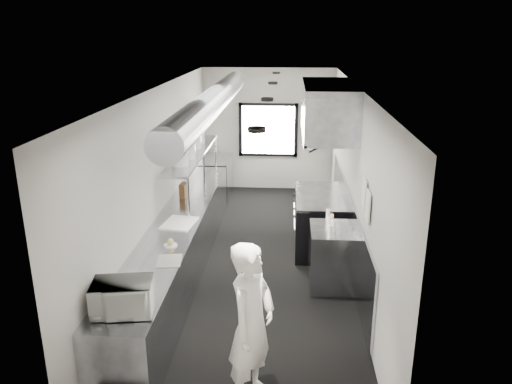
% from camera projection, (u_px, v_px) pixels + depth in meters
% --- Properties ---
extents(floor, '(3.00, 8.00, 0.01)m').
position_uv_depth(floor, '(257.00, 262.00, 8.17)').
color(floor, black).
rests_on(floor, ground).
extents(ceiling, '(3.00, 8.00, 0.01)m').
position_uv_depth(ceiling, '(257.00, 88.00, 7.30)').
color(ceiling, beige).
rests_on(ceiling, wall_back).
extents(wall_back, '(3.00, 0.02, 2.80)m').
position_uv_depth(wall_back, '(268.00, 130.00, 11.53)').
color(wall_back, '#B2AEA9').
rests_on(wall_back, floor).
extents(wall_front, '(3.00, 0.02, 2.80)m').
position_uv_depth(wall_front, '(223.00, 325.00, 3.95)').
color(wall_front, '#B2AEA9').
rests_on(wall_front, floor).
extents(wall_left, '(0.02, 8.00, 2.80)m').
position_uv_depth(wall_left, '(161.00, 178.00, 7.83)').
color(wall_left, '#B2AEA9').
rests_on(wall_left, floor).
extents(wall_right, '(0.02, 8.00, 2.80)m').
position_uv_depth(wall_right, '(354.00, 182.00, 7.64)').
color(wall_right, '#B2AEA9').
rests_on(wall_right, floor).
extents(wall_cladding, '(0.03, 5.50, 1.10)m').
position_uv_depth(wall_cladding, '(348.00, 226.00, 8.19)').
color(wall_cladding, gray).
rests_on(wall_cladding, wall_right).
extents(hvac_duct, '(0.40, 6.40, 0.40)m').
position_uv_depth(hvac_duct, '(214.00, 101.00, 7.80)').
color(hvac_duct, '#97999F').
rests_on(hvac_duct, ceiling).
extents(service_window, '(1.36, 0.05, 1.25)m').
position_uv_depth(service_window, '(268.00, 130.00, 11.50)').
color(service_window, white).
rests_on(service_window, wall_back).
extents(exhaust_hood, '(0.81, 2.20, 0.88)m').
position_uv_depth(exhaust_hood, '(328.00, 109.00, 8.02)').
color(exhaust_hood, gray).
rests_on(exhaust_hood, ceiling).
extents(prep_counter, '(0.70, 6.00, 0.90)m').
position_uv_depth(prep_counter, '(179.00, 247.00, 7.63)').
color(prep_counter, gray).
rests_on(prep_counter, floor).
extents(pass_shelf, '(0.45, 3.00, 0.68)m').
position_uv_depth(pass_shelf, '(192.00, 154.00, 8.72)').
color(pass_shelf, gray).
rests_on(pass_shelf, prep_counter).
extents(range, '(0.88, 1.60, 0.94)m').
position_uv_depth(range, '(319.00, 221.00, 8.62)').
color(range, black).
rests_on(range, floor).
extents(bottle_station, '(0.65, 0.80, 0.90)m').
position_uv_depth(bottle_station, '(332.00, 257.00, 7.30)').
color(bottle_station, gray).
rests_on(bottle_station, floor).
extents(far_work_table, '(0.70, 1.20, 0.90)m').
position_uv_depth(far_work_table, '(215.00, 178.00, 11.14)').
color(far_work_table, gray).
rests_on(far_work_table, floor).
extents(notice_sheet_a, '(0.02, 0.28, 0.38)m').
position_uv_depth(notice_sheet_a, '(364.00, 194.00, 6.44)').
color(notice_sheet_a, silver).
rests_on(notice_sheet_a, wall_right).
extents(notice_sheet_b, '(0.02, 0.28, 0.38)m').
position_uv_depth(notice_sheet_b, '(368.00, 207.00, 6.13)').
color(notice_sheet_b, silver).
rests_on(notice_sheet_b, wall_right).
extents(line_cook, '(0.63, 0.74, 1.73)m').
position_uv_depth(line_cook, '(252.00, 324.00, 4.91)').
color(line_cook, white).
rests_on(line_cook, floor).
extents(microwave, '(0.61, 0.50, 0.33)m').
position_uv_depth(microwave, '(123.00, 297.00, 5.01)').
color(microwave, white).
rests_on(microwave, prep_counter).
extents(deli_tub_a, '(0.18, 0.18, 0.10)m').
position_uv_depth(deli_tub_a, '(115.00, 293.00, 5.31)').
color(deli_tub_a, '#A7B2A4').
rests_on(deli_tub_a, prep_counter).
extents(deli_tub_b, '(0.17, 0.17, 0.10)m').
position_uv_depth(deli_tub_b, '(127.00, 282.00, 5.56)').
color(deli_tub_b, '#A7B2A4').
rests_on(deli_tub_b, prep_counter).
extents(newspaper, '(0.34, 0.40, 0.01)m').
position_uv_depth(newspaper, '(169.00, 261.00, 6.16)').
color(newspaper, beige).
rests_on(newspaper, prep_counter).
extents(small_plate, '(0.22, 0.22, 0.01)m').
position_uv_depth(small_plate, '(171.00, 245.00, 6.59)').
color(small_plate, silver).
rests_on(small_plate, prep_counter).
extents(pastry, '(0.09, 0.09, 0.09)m').
position_uv_depth(pastry, '(170.00, 242.00, 6.57)').
color(pastry, '#CFBD6D').
rests_on(pastry, small_plate).
extents(cutting_board, '(0.50, 0.62, 0.02)m').
position_uv_depth(cutting_board, '(179.00, 223.00, 7.34)').
color(cutting_board, white).
rests_on(cutting_board, prep_counter).
extents(knife_block, '(0.12, 0.23, 0.24)m').
position_uv_depth(knife_block, '(184.00, 190.00, 8.47)').
color(knife_block, brown).
rests_on(knife_block, prep_counter).
extents(plate_stack_a, '(0.35, 0.35, 0.31)m').
position_uv_depth(plate_stack_a, '(180.00, 156.00, 7.85)').
color(plate_stack_a, silver).
rests_on(plate_stack_a, pass_shelf).
extents(plate_stack_b, '(0.35, 0.35, 0.35)m').
position_uv_depth(plate_stack_b, '(187.00, 148.00, 8.27)').
color(plate_stack_b, silver).
rests_on(plate_stack_b, pass_shelf).
extents(plate_stack_c, '(0.30, 0.30, 0.37)m').
position_uv_depth(plate_stack_c, '(194.00, 138.00, 8.97)').
color(plate_stack_c, silver).
rests_on(plate_stack_c, pass_shelf).
extents(plate_stack_d, '(0.24, 0.24, 0.33)m').
position_uv_depth(plate_stack_d, '(199.00, 134.00, 9.39)').
color(plate_stack_d, silver).
rests_on(plate_stack_d, pass_shelf).
extents(squeeze_bottle_a, '(0.07, 0.07, 0.18)m').
position_uv_depth(squeeze_bottle_a, '(330.00, 231.00, 6.83)').
color(squeeze_bottle_a, white).
rests_on(squeeze_bottle_a, bottle_station).
extents(squeeze_bottle_b, '(0.08, 0.08, 0.18)m').
position_uv_depth(squeeze_bottle_b, '(333.00, 226.00, 7.03)').
color(squeeze_bottle_b, white).
rests_on(squeeze_bottle_b, bottle_station).
extents(squeeze_bottle_c, '(0.08, 0.08, 0.18)m').
position_uv_depth(squeeze_bottle_c, '(329.00, 222.00, 7.14)').
color(squeeze_bottle_c, white).
rests_on(squeeze_bottle_c, bottle_station).
extents(squeeze_bottle_d, '(0.06, 0.06, 0.16)m').
position_uv_depth(squeeze_bottle_d, '(332.00, 219.00, 7.28)').
color(squeeze_bottle_d, white).
rests_on(squeeze_bottle_d, bottle_station).
extents(squeeze_bottle_e, '(0.06, 0.06, 0.18)m').
position_uv_depth(squeeze_bottle_e, '(328.00, 215.00, 7.44)').
color(squeeze_bottle_e, white).
rests_on(squeeze_bottle_e, bottle_station).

